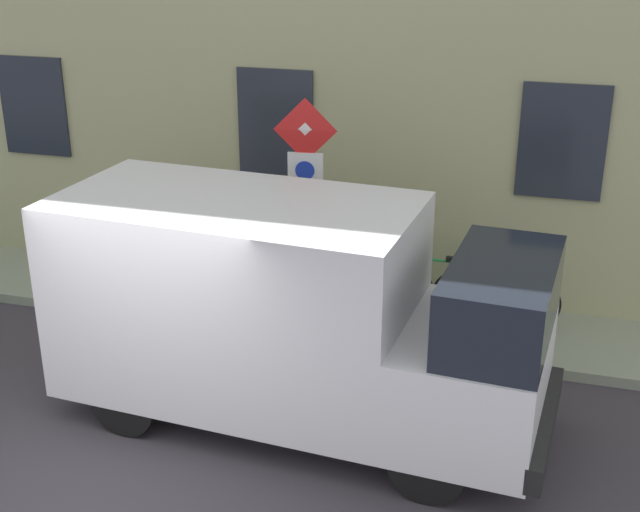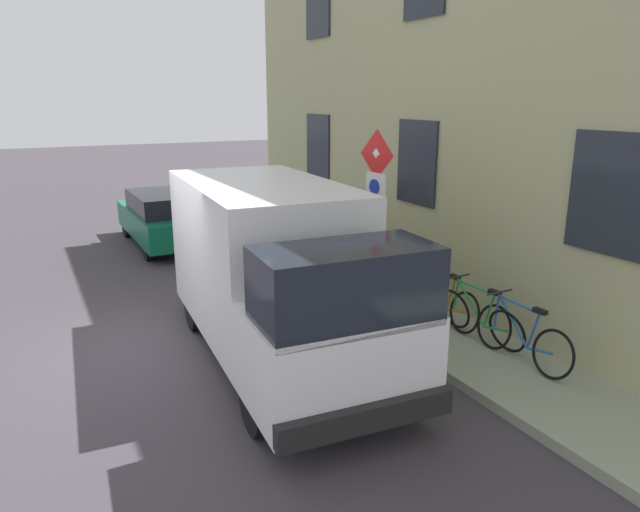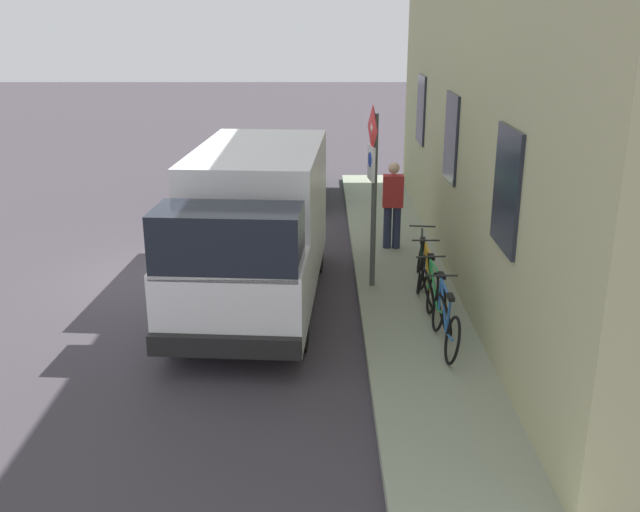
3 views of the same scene
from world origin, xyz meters
The scene contains 11 objects.
ground_plane centered at (0.00, 0.00, 0.00)m, with size 80.00×80.00×0.00m, color #3B353C.
sidewalk_slab centered at (4.11, 0.00, 0.07)m, with size 1.65×16.15×0.14m, color gray.
building_facade centered at (5.28, 0.00, 3.97)m, with size 0.75×14.15×7.94m.
sign_post_stacked centered at (3.50, -0.88, 2.13)m, with size 0.18×0.56×2.96m.
delivery_van centered at (1.59, -1.28, 1.33)m, with size 2.35×5.45×2.50m.
parked_hatchback centered at (1.74, 6.15, 0.73)m, with size 1.80×4.02×1.38m.
bicycle_blue centered at (4.39, -3.25, 0.51)m, with size 0.46×1.71×0.89m.
bicycle_green centered at (4.39, -2.40, 0.51)m, with size 0.46×1.72×0.89m.
bicycle_orange centered at (4.39, -1.56, 0.51)m, with size 0.46×1.71×0.89m.
bicycle_black centered at (4.39, -0.72, 0.51)m, with size 0.47×1.71×0.89m.
pedestrian centered at (4.07, 1.22, 1.07)m, with size 0.41×0.28×1.72m.
Camera 3 is at (2.64, -12.42, 4.56)m, focal length 40.32 mm.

